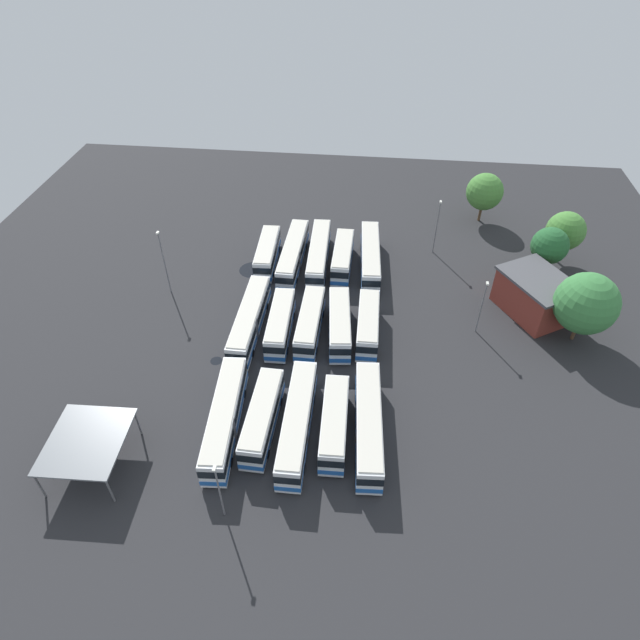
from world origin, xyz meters
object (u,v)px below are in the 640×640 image
object	(u,v)px
maintenance_shelter	(86,441)
tree_south_edge	(485,192)
bus_row1_slot1	(340,324)
tree_northwest	(586,304)
bus_row0_slot4	(225,418)
tree_north_edge	(550,246)
bus_row2_slot1	(343,257)
lamp_post_far_corner	(482,305)
bus_row2_slot4	(267,253)
depot_building	(535,295)
bus_row1_slot4	(250,320)
bus_row1_slot0	(368,325)
bus_row2_slot0	(370,257)
lamp_post_near_entrance	(164,260)
bus_row0_slot1	(334,423)
lamp_post_by_building	(437,225)
bus_row2_slot3	(293,255)
bus_row0_slot3	(262,417)
tree_east_edge	(566,231)
bus_row0_slot0	(368,424)
bus_row2_slot2	(319,254)
bus_row1_slot2	(310,323)
bus_row1_slot3	(280,324)
lamp_post_mid_lot	(219,490)

from	to	relation	value
maintenance_shelter	tree_south_edge	distance (m)	67.57
bus_row1_slot1	tree_northwest	distance (m)	29.32
bus_row0_slot4	tree_north_edge	bearing A→B (deg)	-50.85
bus_row2_slot1	lamp_post_far_corner	xyz separation A→B (m)	(-11.97, -17.89, 2.36)
bus_row2_slot4	tree_northwest	size ratio (longest dim) A/B	1.12
depot_building	bus_row1_slot4	bearing A→B (deg)	102.59
bus_row1_slot0	depot_building	size ratio (longest dim) A/B	0.88
depot_building	tree_northwest	world-z (taller)	tree_northwest
bus_row2_slot0	tree_northwest	world-z (taller)	tree_northwest
lamp_post_near_entrance	bus_row0_slot1	bearing A→B (deg)	-131.47
lamp_post_by_building	bus_row2_slot1	bearing A→B (deg)	112.97
depot_building	bus_row2_slot3	bearing A→B (deg)	78.01
bus_row0_slot3	tree_east_edge	xyz separation A→B (m)	(35.32, -37.36, 3.25)
maintenance_shelter	bus_row2_slot4	bearing A→B (deg)	-16.68
bus_row2_slot0	lamp_post_far_corner	distance (m)	18.84
bus_row0_slot0	bus_row1_slot0	world-z (taller)	same
bus_row2_slot2	tree_south_edge	xyz separation A→B (m)	(15.75, -24.86, 3.26)
bus_row0_slot1	bus_row1_slot2	distance (m)	15.76
bus_row0_slot1	bus_row1_slot2	world-z (taller)	same
bus_row2_slot0	tree_north_edge	size ratio (longest dim) A/B	1.78
bus_row0_slot1	tree_east_edge	distance (m)	46.36
bus_row1_slot3	bus_row2_slot1	size ratio (longest dim) A/B	1.02
tree_east_edge	bus_row2_slot0	bearing A→B (deg)	99.92
bus_row2_slot0	bus_row2_slot2	world-z (taller)	same
bus_row0_slot0	tree_north_edge	bearing A→B (deg)	-37.66
lamp_post_near_entrance	bus_row2_slot2	bearing A→B (deg)	-66.66
bus_row0_slot1	bus_row0_slot4	xyz separation A→B (m)	(-0.54, 11.26, 0.00)
bus_row1_slot0	bus_row2_slot4	size ratio (longest dim) A/B	0.98
bus_row2_slot4	tree_north_edge	size ratio (longest dim) A/B	1.28
bus_row2_slot4	maintenance_shelter	distance (m)	37.43
bus_row0_slot3	bus_row1_slot0	xyz separation A→B (m)	(15.67, -10.21, -0.00)
lamp_post_far_corner	depot_building	bearing A→B (deg)	-57.57
bus_row0_slot3	lamp_post_near_entrance	distance (m)	27.99
bus_row0_slot1	bus_row2_slot2	bearing A→B (deg)	9.40
tree_south_edge	tree_northwest	bearing A→B (deg)	-163.36
bus_row1_slot2	bus_row2_slot1	world-z (taller)	same
bus_row1_slot0	lamp_post_far_corner	bearing A→B (deg)	-80.05
lamp_post_far_corner	lamp_post_near_entrance	size ratio (longest dim) A/B	0.81
bus_row2_slot4	tree_east_edge	distance (m)	42.85
bus_row2_slot0	depot_building	size ratio (longest dim) A/B	1.25
bus_row2_slot3	lamp_post_by_building	world-z (taller)	lamp_post_by_building
lamp_post_near_entrance	bus_row0_slot4	bearing A→B (deg)	-149.05
bus_row1_slot3	depot_building	xyz separation A→B (m)	(8.32, -32.07, 0.79)
bus_row0_slot1	bus_row2_slot4	size ratio (longest dim) A/B	1.02
lamp_post_mid_lot	tree_south_edge	xyz separation A→B (m)	(56.03, -29.02, 1.05)
bus_row0_slot4	bus_row1_slot0	xyz separation A→B (m)	(16.16, -14.02, -0.00)
bus_row1_slot4	tree_east_edge	world-z (taller)	tree_east_edge
depot_building	maintenance_shelter	size ratio (longest dim) A/B	1.35
bus_row0_slot1	bus_row2_slot1	xyz separation A→B (m)	(29.98, 1.50, -0.00)
bus_row1_slot4	tree_northwest	world-z (taller)	tree_northwest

